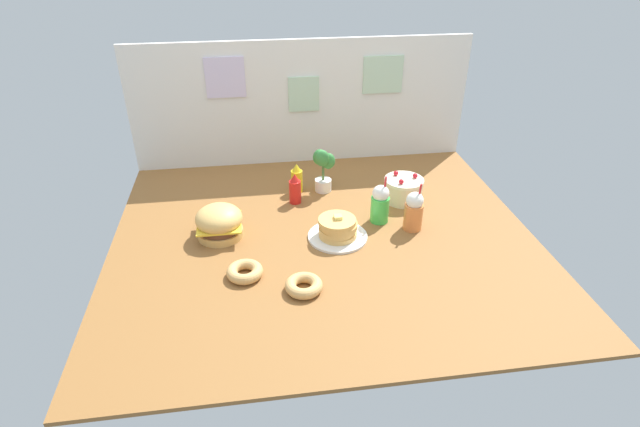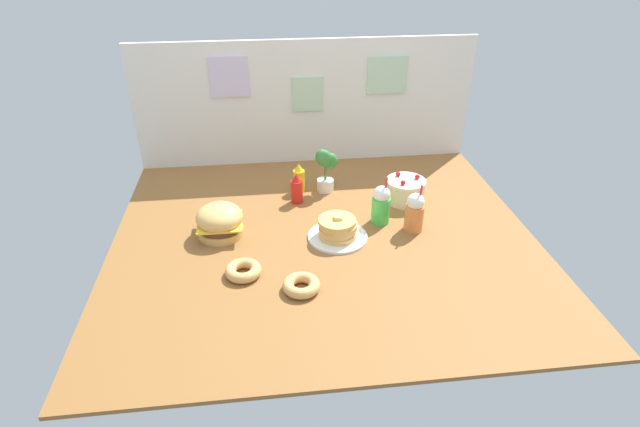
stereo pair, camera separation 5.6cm
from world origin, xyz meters
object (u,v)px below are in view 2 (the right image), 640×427
potted_plant (326,168)px  donut_pink_glaze (243,270)px  mustard_bottle (299,179)px  ketchup_bottle (297,189)px  burger (220,221)px  cream_soda_cup (381,205)px  pancake_stack (338,230)px  donut_chocolate (301,285)px  orange_float_cup (414,212)px  layer_cake (405,190)px

potted_plant → donut_pink_glaze: bearing=-121.7°
mustard_bottle → potted_plant: bearing=-3.9°
potted_plant → ketchup_bottle: bearing=-146.4°
burger → donut_pink_glaze: bearing=-71.6°
mustard_bottle → cream_soda_cup: size_ratio=0.67×
burger → pancake_stack: (0.61, -0.11, -0.03)m
donut_chocolate → potted_plant: size_ratio=0.61×
ketchup_bottle → orange_float_cup: (0.60, -0.38, 0.02)m
ketchup_bottle → mustard_bottle: same height
cream_soda_cup → donut_pink_glaze: (-0.74, -0.40, -0.08)m
layer_cake → orange_float_cup: bearing=-96.9°
burger → orange_float_cup: orange_float_cup is taller
donut_chocolate → potted_plant: potted_plant is taller
layer_cake → donut_pink_glaze: layer_cake is taller
orange_float_cup → donut_chocolate: orange_float_cup is taller
burger → layer_cake: burger is taller
orange_float_cup → layer_cake: bearing=83.1°
mustard_bottle → layer_cake: bearing=-18.0°
donut_chocolate → orange_float_cup: bearing=34.2°
pancake_stack → orange_float_cup: 0.42m
orange_float_cup → donut_pink_glaze: 0.95m
pancake_stack → layer_cake: bearing=37.5°
orange_float_cup → donut_pink_glaze: orange_float_cup is taller
layer_cake → cream_soda_cup: size_ratio=0.83×
burger → ketchup_bottle: ketchup_bottle is taller
layer_cake → cream_soda_cup: 0.29m
ketchup_bottle → donut_chocolate: bearing=-93.0°
cream_soda_cup → potted_plant: 0.47m
burger → cream_soda_cup: 0.86m
orange_float_cup → pancake_stack: bearing=-175.3°
cream_soda_cup → potted_plant: size_ratio=0.98×
burger → ketchup_bottle: (0.43, 0.30, 0.00)m
ketchup_bottle → cream_soda_cup: size_ratio=0.67×
cream_soda_cup → donut_chocolate: size_ratio=1.61×
layer_cake → donut_chocolate: (-0.68, -0.75, -0.04)m
pancake_stack → donut_chocolate: 0.46m
cream_soda_cup → donut_pink_glaze: size_ratio=1.61×
donut_pink_glaze → potted_plant: size_ratio=0.61×
pancake_stack → donut_chocolate: size_ratio=1.83×
ketchup_bottle → mustard_bottle: bearing=79.8°
burger → cream_soda_cup: (0.86, 0.03, 0.02)m
pancake_stack → ketchup_bottle: (-0.18, 0.41, 0.03)m
donut_pink_glaze → ketchup_bottle: bearing=65.6°
cream_soda_cup → potted_plant: potted_plant is taller
pancake_stack → orange_float_cup: bearing=4.7°
orange_float_cup → potted_plant: 0.65m
cream_soda_cup → orange_float_cup: same height
layer_cake → ketchup_bottle: bearing=174.2°
orange_float_cup → ketchup_bottle: bearing=147.7°
mustard_bottle → orange_float_cup: orange_float_cup is taller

